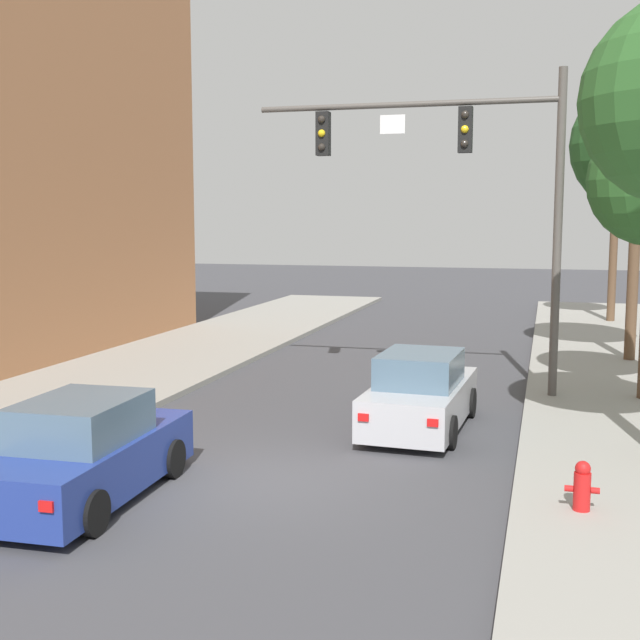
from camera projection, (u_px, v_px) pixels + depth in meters
ground_plane at (263, 480)px, 13.50m from camera, size 120.00×120.00×0.00m
traffic_signal_mast at (467, 171)px, 19.16m from camera, size 7.26×0.38×7.50m
car_lead_silver at (421, 394)px, 16.66m from camera, size 1.99×4.31×1.60m
car_following_blue at (86, 454)px, 12.44m from camera, size 1.93×4.28×1.60m
fire_hydrant at (582, 486)px, 11.62m from camera, size 0.48×0.24×0.72m
street_tree_third at (639, 146)px, 23.38m from camera, size 3.86×3.86×8.15m
street_tree_farthest at (617, 170)px, 32.53m from camera, size 2.94×2.94×7.56m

